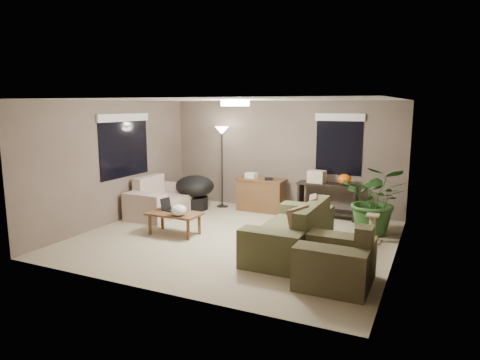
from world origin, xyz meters
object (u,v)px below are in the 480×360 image
at_px(armchair, 337,263).
at_px(houseplant, 375,207).
at_px(coffee_table, 174,216).
at_px(desk, 261,195).
at_px(cat_scratching_post, 372,230).
at_px(floor_lamp, 222,140).
at_px(console_table, 327,198).
at_px(loveseat, 161,202).
at_px(main_sofa, 293,234).
at_px(papasan_chair, 195,190).

relative_size(armchair, houseplant, 0.76).
distance_m(coffee_table, desk, 2.50).
bearing_deg(cat_scratching_post, floor_lamp, 161.44).
distance_m(console_table, cat_scratching_post, 1.74).
distance_m(console_table, floor_lamp, 2.77).
bearing_deg(loveseat, main_sofa, -17.39).
height_order(loveseat, console_table, loveseat).
xyz_separation_m(floor_lamp, cat_scratching_post, (3.64, -1.22, -1.38)).
distance_m(main_sofa, papasan_chair, 3.51).
relative_size(loveseat, floor_lamp, 0.84).
relative_size(loveseat, papasan_chair, 1.78).
bearing_deg(houseplant, desk, 164.51).
height_order(console_table, floor_lamp, floor_lamp).
bearing_deg(papasan_chair, desk, 19.40).
bearing_deg(desk, console_table, 2.39).
bearing_deg(console_table, main_sofa, -89.69).
xyz_separation_m(loveseat, desk, (1.88, 1.27, 0.08)).
distance_m(coffee_table, cat_scratching_post, 3.62).
height_order(loveseat, cat_scratching_post, loveseat).
distance_m(main_sofa, coffee_table, 2.32).
distance_m(armchair, floor_lamp, 4.98).
xyz_separation_m(coffee_table, papasan_chair, (-0.67, 1.85, 0.11)).
relative_size(papasan_chair, floor_lamp, 0.47).
bearing_deg(houseplant, cat_scratching_post, -86.86).
xyz_separation_m(desk, papasan_chair, (-1.46, -0.51, 0.09)).
bearing_deg(floor_lamp, main_sofa, -42.62).
bearing_deg(desk, armchair, -53.51).
bearing_deg(loveseat, houseplant, 6.95).
distance_m(console_table, houseplant, 1.35).
height_order(floor_lamp, houseplant, floor_lamp).
height_order(papasan_chair, floor_lamp, floor_lamp).
xyz_separation_m(console_table, cat_scratching_post, (1.13, -1.30, -0.22)).
bearing_deg(cat_scratching_post, main_sofa, -135.29).
distance_m(loveseat, papasan_chair, 0.88).
xyz_separation_m(loveseat, cat_scratching_post, (4.53, 0.03, -0.08)).
relative_size(main_sofa, cat_scratching_post, 4.40).
distance_m(papasan_chair, floor_lamp, 1.32).
bearing_deg(floor_lamp, coffee_table, -84.91).
height_order(main_sofa, console_table, main_sofa).
distance_m(desk, papasan_chair, 1.55).
bearing_deg(armchair, floor_lamp, 136.22).
relative_size(main_sofa, desk, 2.00).
bearing_deg(desk, loveseat, -145.95).
bearing_deg(cat_scratching_post, desk, 154.89).
bearing_deg(armchair, houseplant, 86.95).
height_order(main_sofa, floor_lamp, floor_lamp).
distance_m(loveseat, console_table, 3.65).
distance_m(main_sofa, cat_scratching_post, 1.57).
relative_size(loveseat, coffee_table, 1.60).
height_order(armchair, floor_lamp, floor_lamp).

